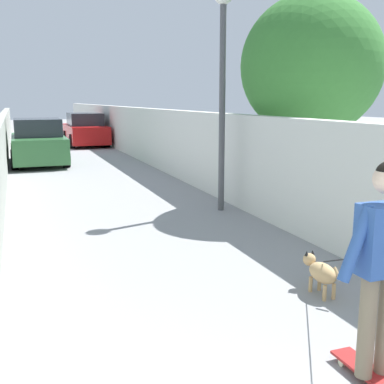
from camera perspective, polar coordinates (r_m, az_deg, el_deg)
ground_plane at (r=15.02m, az=-12.81°, el=2.50°), size 80.00×80.00×0.00m
fence_right at (r=13.50m, az=-1.70°, el=5.85°), size 48.00×0.30×1.88m
tree_right_mid at (r=9.97m, az=14.20°, el=14.48°), size 2.80×2.80×4.23m
lamp_post at (r=9.27m, az=3.73°, el=15.66°), size 0.36×0.36×4.26m
skateboard at (r=4.19m, az=20.94°, el=-19.97°), size 0.80×0.21×0.08m
person_skateboarder at (r=3.79m, az=21.98°, el=-6.93°), size 0.22×0.71×1.67m
dog at (r=5.59m, az=15.31°, el=-9.24°), size 1.91×0.76×1.06m
car_near at (r=17.06m, az=-18.06°, el=5.65°), size 3.90×1.80×1.54m
car_far at (r=23.53m, az=-12.75°, el=7.29°), size 4.29×1.80×1.54m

